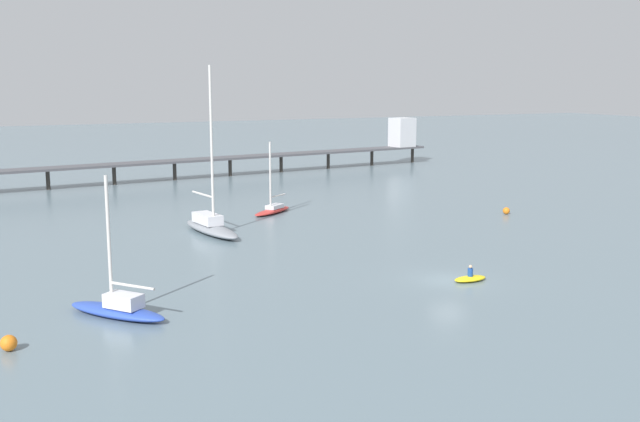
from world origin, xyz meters
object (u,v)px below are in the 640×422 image
pier (284,149)px  mooring_buoy_outer (9,343)px  sailboat_blue (118,307)px  dinghy_yellow (470,278)px  sailboat_gray (211,224)px  mooring_buoy_mid (506,211)px  sailboat_red (273,208)px

pier → mooring_buoy_outer: bearing=-122.9°
sailboat_blue → mooring_buoy_outer: (-6.03, -3.24, -0.19)m
dinghy_yellow → mooring_buoy_outer: size_ratio=2.99×
sailboat_gray → mooring_buoy_outer: size_ratio=17.70×
dinghy_yellow → mooring_buoy_mid: bearing=46.1°
sailboat_gray → sailboat_blue: (-11.80, -20.82, -0.25)m
sailboat_gray → mooring_buoy_outer: (-17.83, -24.06, -0.44)m
pier → dinghy_yellow: pier is taller
mooring_buoy_mid → mooring_buoy_outer: 52.35m
pier → sailboat_blue: size_ratio=9.34×
sailboat_blue → dinghy_yellow: 23.30m
sailboat_gray → dinghy_yellow: bearing=-63.7°
pier → mooring_buoy_mid: size_ratio=107.78×
sailboat_gray → sailboat_blue: 23.93m
mooring_buoy_mid → mooring_buoy_outer: size_ratio=0.85×
dinghy_yellow → sailboat_gray: bearing=116.3°
dinghy_yellow → mooring_buoy_mid: (18.88, 19.61, 0.14)m
pier → sailboat_red: bearing=-114.2°
mooring_buoy_mid → sailboat_gray: bearing=173.6°
pier → sailboat_blue: bearing=-120.2°
pier → mooring_buoy_mid: bearing=-80.5°
sailboat_red → mooring_buoy_outer: 41.12m
sailboat_red → dinghy_yellow: bearing=-85.1°
sailboat_red → mooring_buoy_mid: 23.99m
sailboat_red → mooring_buoy_outer: sailboat_red is taller
sailboat_blue → sailboat_red: sailboat_blue is taller
mooring_buoy_outer → pier: bearing=57.1°
sailboat_gray → dinghy_yellow: 25.70m
pier → dinghy_yellow: bearing=-100.7°
pier → sailboat_red: 35.05m
sailboat_blue → mooring_buoy_mid: (42.08, 17.40, -0.25)m
sailboat_gray → sailboat_red: 11.43m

